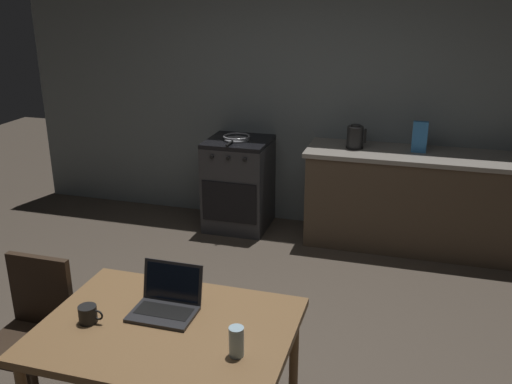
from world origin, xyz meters
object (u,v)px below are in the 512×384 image
at_px(chair, 33,327).
at_px(electric_kettle, 355,137).
at_px(dining_table, 167,339).
at_px(frying_pan, 236,138).
at_px(coffee_mug, 88,314).
at_px(drinking_glass, 236,342).
at_px(laptop, 166,303).
at_px(stove_oven, 239,184).
at_px(cereal_box, 420,137).

bearing_deg(chair, electric_kettle, 70.30).
distance_m(dining_table, frying_pan, 2.96).
relative_size(chair, coffee_mug, 7.01).
height_order(frying_pan, drinking_glass, frying_pan).
bearing_deg(coffee_mug, laptop, 31.20).
distance_m(frying_pan, drinking_glass, 3.17).
distance_m(chair, drinking_glass, 1.30).
bearing_deg(electric_kettle, laptop, -102.08).
relative_size(dining_table, coffee_mug, 9.47).
bearing_deg(dining_table, frying_pan, 101.49).
bearing_deg(drinking_glass, stove_oven, 107.75).
bearing_deg(frying_pan, coffee_mug, -85.98).
bearing_deg(dining_table, chair, 174.03).
distance_m(dining_table, electric_kettle, 2.98).
relative_size(laptop, coffee_mug, 2.49).
height_order(stove_oven, coffee_mug, stove_oven).
bearing_deg(coffee_mug, stove_oven, 93.77).
bearing_deg(cereal_box, frying_pan, -178.37).
xyz_separation_m(coffee_mug, cereal_box, (1.48, 3.01, 0.26)).
xyz_separation_m(laptop, cereal_box, (1.16, 2.81, 0.26)).
bearing_deg(dining_table, stove_oven, 101.18).
height_order(dining_table, electric_kettle, electric_kettle).
xyz_separation_m(dining_table, frying_pan, (-0.59, 2.88, 0.26)).
height_order(electric_kettle, coffee_mug, electric_kettle).
relative_size(electric_kettle, frying_pan, 0.50).
height_order(chair, electric_kettle, electric_kettle).
relative_size(dining_table, cereal_box, 4.37).
relative_size(frying_pan, cereal_box, 1.55).
xyz_separation_m(coffee_mug, drinking_glass, (0.77, -0.05, 0.03)).
distance_m(stove_oven, drinking_glass, 3.20).
bearing_deg(chair, coffee_mug, -12.34).
distance_m(coffee_mug, drinking_glass, 0.78).
relative_size(frying_pan, drinking_glass, 3.07).
relative_size(stove_oven, laptop, 2.82).
distance_m(chair, laptop, 0.84).
relative_size(laptop, drinking_glass, 2.27).
xyz_separation_m(frying_pan, drinking_glass, (0.98, -3.01, -0.12)).
bearing_deg(cereal_box, laptop, -112.43).
bearing_deg(laptop, chair, -174.13).
xyz_separation_m(laptop, electric_kettle, (0.60, 2.79, 0.22)).
relative_size(electric_kettle, coffee_mug, 1.69).
bearing_deg(frying_pan, drinking_glass, -71.92).
height_order(coffee_mug, cereal_box, cereal_box).
relative_size(chair, laptop, 2.82).
height_order(frying_pan, cereal_box, cereal_box).
distance_m(dining_table, cereal_box, 3.16).
height_order(laptop, frying_pan, laptop).
bearing_deg(drinking_glass, chair, 170.37).
distance_m(electric_kettle, drinking_glass, 3.05).
relative_size(coffee_mug, cereal_box, 0.46).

